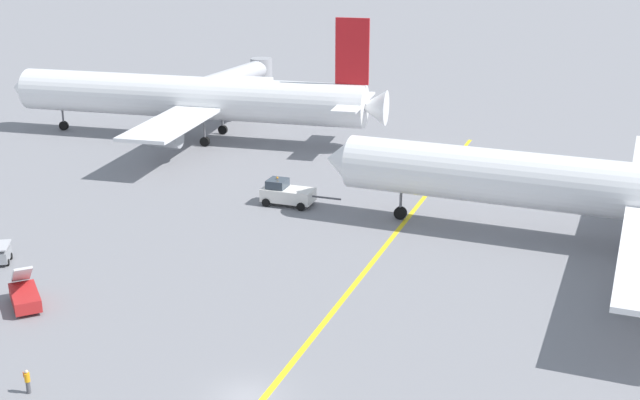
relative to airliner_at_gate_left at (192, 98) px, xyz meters
The scene contains 9 objects.
ground_plane 67.58m from the airliner_at_gate_left, 66.67° to the right, with size 600.00×600.00×0.00m, color gray.
taxiway_stripe 59.74m from the airliner_at_gate_left, 60.65° to the right, with size 0.50×120.00×0.01m, color yellow.
airliner_at_gate_left is the anchor object (origin of this frame).
airliner_being_pushed 62.05m from the airliner_at_gate_left, 28.99° to the right, with size 60.03×49.07×17.26m.
pushback_tug 31.71m from the airliner_at_gate_left, 51.20° to the right, with size 8.83×3.62×3.02m.
gse_baggage_cart_trailing 45.62m from the airliner_at_gate_left, 91.66° to the right, with size 2.47×3.12×1.71m.
gse_stair_truck_yellow 53.38m from the airliner_at_gate_left, 83.96° to the right, with size 4.34×4.78×4.06m.
ground_crew_ramp_agent_by_cones 65.75m from the airliner_at_gate_left, 78.90° to the right, with size 0.50×0.36×1.69m.
jet_bridge 27.52m from the airliner_at_gate_left, 94.37° to the left, with size 7.83×22.53×5.61m.
Camera 1 is at (14.49, -44.68, 29.35)m, focal length 46.86 mm.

